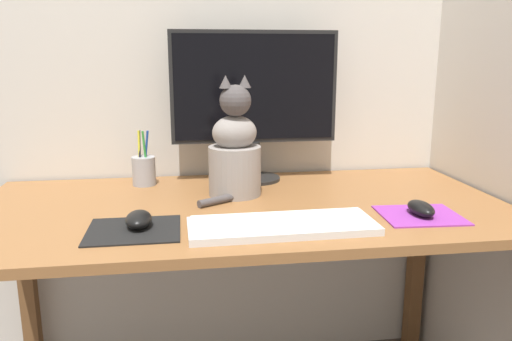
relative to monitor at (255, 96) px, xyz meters
name	(u,v)px	position (x,y,z in m)	size (l,w,h in m)	color
wall_back	(228,16)	(-0.07, 0.13, 0.26)	(7.00, 0.04, 2.50)	beige
desk	(243,232)	(-0.07, -0.27, -0.37)	(1.49, 0.74, 0.71)	brown
monitor	(255,96)	(0.00, 0.00, 0.00)	(0.54, 0.17, 0.49)	black
keyboard	(282,225)	(-0.01, -0.50, -0.27)	(0.45, 0.17, 0.02)	silver
mousepad_left	(134,230)	(-0.36, -0.45, -0.28)	(0.22, 0.19, 0.00)	black
mousepad_right	(420,215)	(0.37, -0.45, -0.28)	(0.21, 0.19, 0.00)	purple
computer_mouse_left	(139,219)	(-0.35, -0.44, -0.26)	(0.06, 0.10, 0.04)	black
computer_mouse_right	(421,208)	(0.37, -0.45, -0.26)	(0.06, 0.11, 0.04)	black
cat	(235,152)	(-0.08, -0.17, -0.15)	(0.21, 0.22, 0.35)	gray
pen_cup	(144,170)	(-0.36, -0.01, -0.23)	(0.07, 0.07, 0.18)	#99999E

